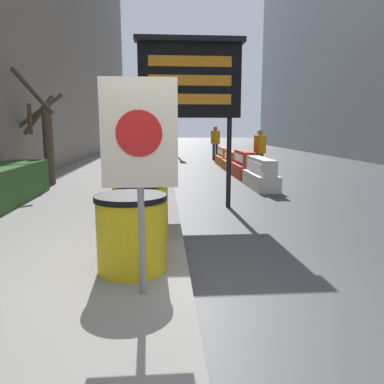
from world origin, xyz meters
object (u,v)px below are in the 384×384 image
(warning_sign, at_px, (139,148))
(traffic_light_near_curb, at_px, (176,105))
(message_board, at_px, (190,81))
(pedestrian_passerby, at_px, (215,140))
(jersey_barrier_orange_near, at_px, (224,157))
(jersey_barrier_red_striped, at_px, (244,166))
(jersey_barrier_white, at_px, (261,175))
(jersey_barrier_orange_far, at_px, (233,162))
(traffic_cone_near, at_px, (266,166))
(pedestrian_worker, at_px, (260,148))
(barrel_drum_foreground, at_px, (131,233))
(barrel_drum_middle, at_px, (141,211))

(warning_sign, height_order, traffic_light_near_curb, traffic_light_near_curb)
(warning_sign, distance_m, message_board, 4.66)
(warning_sign, xyz_separation_m, pedestrian_passerby, (2.90, 16.15, -0.47))
(jersey_barrier_orange_near, relative_size, traffic_light_near_curb, 0.45)
(jersey_barrier_red_striped, bearing_deg, jersey_barrier_orange_near, 90.00)
(jersey_barrier_white, bearing_deg, jersey_barrier_orange_far, 90.00)
(traffic_cone_near, bearing_deg, jersey_barrier_orange_far, 141.64)
(traffic_cone_near, relative_size, pedestrian_worker, 0.35)
(jersey_barrier_orange_far, xyz_separation_m, jersey_barrier_orange_near, (0.00, 2.15, 0.01))
(jersey_barrier_orange_near, bearing_deg, warning_sign, -102.31)
(message_board, bearing_deg, traffic_cone_near, 61.09)
(jersey_barrier_orange_near, bearing_deg, traffic_light_near_curb, 108.14)
(traffic_cone_near, relative_size, traffic_light_near_curb, 0.14)
(warning_sign, height_order, jersey_barrier_red_striped, warning_sign)
(jersey_barrier_red_striped, distance_m, traffic_cone_near, 1.65)
(barrel_drum_foreground, height_order, pedestrian_passerby, pedestrian_passerby)
(pedestrian_worker, bearing_deg, jersey_barrier_orange_near, 176.71)
(barrel_drum_foreground, distance_m, jersey_barrier_red_striped, 9.06)
(barrel_drum_middle, xyz_separation_m, message_board, (0.86, 2.80, 2.03))
(jersey_barrier_red_striped, relative_size, jersey_barrier_orange_far, 0.99)
(jersey_barrier_white, height_order, jersey_barrier_red_striped, jersey_barrier_red_striped)
(warning_sign, bearing_deg, jersey_barrier_red_striped, 72.27)
(jersey_barrier_white, distance_m, jersey_barrier_orange_far, 4.29)
(barrel_drum_foreground, distance_m, message_board, 4.45)
(jersey_barrier_orange_far, relative_size, pedestrian_worker, 1.09)
(jersey_barrier_white, distance_m, traffic_cone_near, 3.60)
(jersey_barrier_white, distance_m, traffic_light_near_curb, 12.80)
(warning_sign, height_order, message_board, message_board)
(jersey_barrier_red_striped, xyz_separation_m, pedestrian_passerby, (-0.01, 7.02, 0.63))
(jersey_barrier_red_striped, height_order, pedestrian_worker, pedestrian_worker)
(pedestrian_worker, bearing_deg, jersey_barrier_red_striped, -65.92)
(pedestrian_passerby, bearing_deg, barrel_drum_middle, -37.23)
(warning_sign, bearing_deg, jersey_barrier_white, 67.16)
(message_board, xyz_separation_m, pedestrian_passerby, (2.15, 11.68, -1.57))
(traffic_light_near_curb, bearing_deg, message_board, -90.85)
(message_board, distance_m, pedestrian_passerby, 11.98)
(barrel_drum_middle, bearing_deg, pedestrian_worker, 65.18)
(jersey_barrier_white, distance_m, jersey_barrier_red_striped, 2.20)
(jersey_barrier_orange_near, bearing_deg, pedestrian_passerby, 90.29)
(barrel_drum_middle, bearing_deg, warning_sign, -86.21)
(message_board, xyz_separation_m, traffic_cone_near, (3.25, 5.89, -2.32))
(jersey_barrier_orange_near, xyz_separation_m, traffic_cone_near, (1.09, -3.01, -0.08))
(pedestrian_passerby, bearing_deg, barrel_drum_foreground, -36.58)
(warning_sign, distance_m, jersey_barrier_white, 7.60)
(pedestrian_worker, xyz_separation_m, pedestrian_passerby, (-0.67, 6.52, 0.07))
(jersey_barrier_red_striped, height_order, traffic_cone_near, jersey_barrier_red_striped)
(pedestrian_passerby, bearing_deg, jersey_barrier_white, -25.39)
(traffic_light_near_curb, bearing_deg, jersey_barrier_orange_near, -71.86)
(jersey_barrier_white, bearing_deg, traffic_cone_near, 72.35)
(jersey_barrier_orange_near, distance_m, traffic_cone_near, 3.21)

